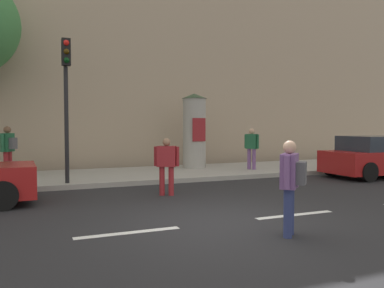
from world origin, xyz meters
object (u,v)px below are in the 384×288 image
Objects in this scene: pedestrian_in_red_top at (167,162)px; parked_car_silver at (380,157)px; pedestrian_with_backpack at (291,180)px; traffic_light at (66,86)px; pedestrian_in_dark_shirt at (252,146)px; pedestrian_in_light_jacket at (8,147)px; poster_column at (194,130)px.

parked_car_silver is (8.18, 0.59, -0.17)m from pedestrian_in_red_top.
parked_car_silver is (7.56, 4.94, -0.23)m from pedestrian_with_backpack.
parked_car_silver is (10.44, -1.51, -2.22)m from traffic_light.
pedestrian_in_dark_shirt reaches higher than parked_car_silver.
pedestrian_with_backpack reaches higher than parked_car_silver.
pedestrian_with_backpack is 9.04m from parked_car_silver.
pedestrian_in_light_jacket is at bearing 173.32° from pedestrian_in_dark_shirt.
pedestrian_in_light_jacket reaches higher than pedestrian_in_red_top.
poster_column is at bearing 59.25° from pedestrian_in_red_top.
traffic_light is 2.49× the size of pedestrian_in_light_jacket.
poster_column reaches higher than parked_car_silver.
traffic_light is 2.76× the size of pedestrian_in_red_top.
traffic_light is 7.34m from pedestrian_with_backpack.
parked_car_silver is at bearing -16.72° from pedestrian_in_light_jacket.
poster_column is at bearing 139.26° from pedestrian_in_dark_shirt.
traffic_light reaches higher than pedestrian_in_red_top.
parked_car_silver is at bearing -37.50° from poster_column.
pedestrian_with_backpack is 1.01× the size of pedestrian_in_dark_shirt.
poster_column is 1.78× the size of pedestrian_in_light_jacket.
pedestrian_in_light_jacket reaches higher than pedestrian_in_dark_shirt.
pedestrian_in_dark_shirt is 4.51m from parked_car_silver.
pedestrian_in_red_top is at bearing -47.42° from pedestrian_in_light_jacket.
pedestrian_in_red_top is (2.26, -2.10, -2.05)m from traffic_light.
poster_column is 6.72m from pedestrian_in_light_jacket.
parked_car_silver is at bearing -35.85° from pedestrian_in_dark_shirt.
pedestrian_in_red_top is at bearing -120.75° from poster_column.
pedestrian_in_light_jacket is (-3.87, 4.21, 0.26)m from pedestrian_in_red_top.
traffic_light is 1.40× the size of poster_column.
traffic_light is at bearing 114.08° from pedestrian_with_backpack.
poster_column reaches higher than pedestrian_in_red_top.
poster_column is at bearing 142.50° from parked_car_silver.
pedestrian_in_dark_shirt is at bearing 144.15° from parked_car_silver.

